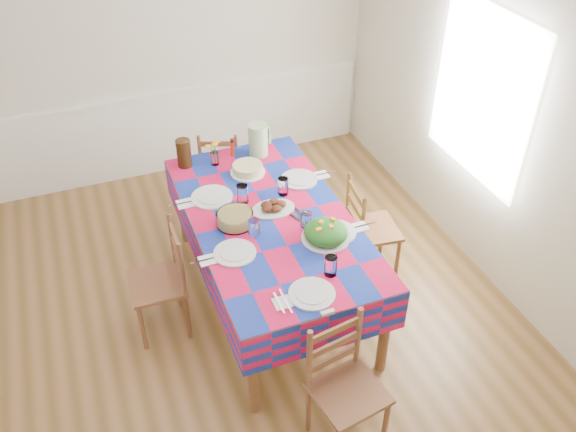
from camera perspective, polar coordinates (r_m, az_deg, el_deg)
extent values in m
cube|color=brown|center=(5.00, -5.06, -10.43)|extent=(4.50, 5.00, 0.04)
cube|color=silver|center=(6.29, -12.80, 14.83)|extent=(4.50, 0.04, 2.70)
cube|color=silver|center=(5.05, 19.62, 7.77)|extent=(0.04, 5.00, 2.70)
cube|color=white|center=(6.42, -12.17, 10.99)|extent=(4.41, 0.06, 0.04)
cube|color=white|center=(6.64, -11.69, 7.57)|extent=(4.41, 0.03, 0.90)
plane|color=white|center=(5.16, 17.62, 10.75)|extent=(0.00, 1.40, 1.40)
cylinder|color=brown|center=(4.17, -3.31, -14.39)|extent=(0.08, 0.08, 0.80)
cylinder|color=brown|center=(4.45, 9.04, -10.61)|extent=(0.08, 0.08, 0.80)
cylinder|color=brown|center=(5.59, -9.85, 0.97)|extent=(0.08, 0.08, 0.80)
cylinder|color=brown|center=(5.80, -0.36, 3.08)|extent=(0.08, 0.08, 0.80)
cube|color=brown|center=(4.66, -1.66, -0.34)|extent=(1.12, 2.13, 0.04)
cube|color=#CB1144|center=(4.64, -1.67, -0.11)|extent=(1.17, 2.18, 0.01)
cube|color=#CB1144|center=(4.64, -8.43, -3.39)|extent=(0.01, 2.18, 0.34)
cube|color=#CB1144|center=(4.93, 4.75, -0.20)|extent=(0.01, 2.18, 0.34)
cube|color=#CB1144|center=(4.02, 3.76, -10.91)|extent=(1.17, 0.01, 0.34)
cube|color=#CB1144|center=(5.60, -5.45, 4.82)|extent=(1.17, 0.01, 0.34)
cylinder|color=silver|center=(4.00, 2.25, -7.29)|extent=(0.31, 0.31, 0.02)
cylinder|color=silver|center=(4.00, 2.26, -7.17)|extent=(0.22, 0.22, 0.01)
cylinder|color=white|center=(4.11, 4.03, -4.66)|extent=(0.09, 0.09, 0.15)
cube|color=white|center=(3.95, -0.53, -8.11)|extent=(0.11, 0.11, 0.01)
cube|color=silver|center=(3.94, -0.85, -8.13)|extent=(0.01, 0.20, 0.00)
cube|color=silver|center=(3.95, -0.22, -7.96)|extent=(0.01, 0.23, 0.00)
cylinder|color=silver|center=(4.32, -5.00, -3.45)|extent=(0.30, 0.30, 0.02)
cylinder|color=silver|center=(4.31, -5.00, -3.34)|extent=(0.21, 0.21, 0.01)
cylinder|color=white|center=(4.42, -3.19, -1.17)|extent=(0.09, 0.09, 0.15)
cube|color=white|center=(4.29, -7.58, -4.12)|extent=(0.11, 0.11, 0.01)
cube|color=silver|center=(4.28, -7.88, -4.14)|extent=(0.19, 0.01, 0.00)
cube|color=silver|center=(4.29, -7.30, -4.00)|extent=(0.22, 0.01, 0.00)
cylinder|color=silver|center=(4.87, -7.13, 1.77)|extent=(0.33, 0.33, 0.02)
cylinder|color=silver|center=(4.86, -7.14, 1.88)|extent=(0.23, 0.23, 0.01)
cylinder|color=white|center=(4.75, -4.30, 2.04)|extent=(0.09, 0.09, 0.16)
cube|color=white|center=(4.84, -9.64, 1.15)|extent=(0.12, 0.12, 0.01)
cube|color=silver|center=(4.83, -9.93, 1.15)|extent=(0.21, 0.01, 0.00)
cube|color=silver|center=(4.84, -9.37, 1.28)|extent=(0.25, 0.01, 0.00)
cylinder|color=silver|center=(4.49, 4.54, -1.53)|extent=(0.30, 0.30, 0.02)
cylinder|color=silver|center=(4.49, 4.54, -1.42)|extent=(0.21, 0.21, 0.01)
cylinder|color=white|center=(4.48, 1.71, -0.46)|extent=(0.08, 0.08, 0.14)
cube|color=white|center=(4.57, 6.78, -1.00)|extent=(0.11, 0.11, 0.01)
cube|color=silver|center=(4.56, 6.54, -1.01)|extent=(0.19, 0.01, 0.00)
cube|color=silver|center=(4.57, 7.03, -0.89)|extent=(0.22, 0.01, 0.00)
cylinder|color=silver|center=(5.04, 1.03, 3.45)|extent=(0.31, 0.31, 0.02)
cylinder|color=silver|center=(5.03, 1.03, 3.55)|extent=(0.21, 0.21, 0.01)
cylinder|color=white|center=(4.84, -0.47, 2.79)|extent=(0.09, 0.09, 0.15)
cube|color=white|center=(5.11, 3.15, 3.86)|extent=(0.11, 0.11, 0.01)
cube|color=silver|center=(5.10, 2.92, 3.86)|extent=(0.19, 0.01, 0.00)
cube|color=silver|center=(5.12, 3.39, 3.96)|extent=(0.23, 0.01, 0.00)
ellipsoid|color=silver|center=(4.70, -1.39, 0.65)|extent=(0.34, 0.25, 0.02)
ellipsoid|color=black|center=(4.70, -0.70, 1.13)|extent=(0.09, 0.08, 0.05)
ellipsoid|color=black|center=(4.72, -1.32, 1.32)|extent=(0.09, 0.08, 0.05)
ellipsoid|color=black|center=(4.70, -2.04, 1.06)|extent=(0.09, 0.08, 0.05)
ellipsoid|color=black|center=(4.66, -1.94, 0.69)|extent=(0.09, 0.08, 0.05)
ellipsoid|color=black|center=(4.65, -1.14, 0.68)|extent=(0.09, 0.08, 0.05)
cylinder|color=silver|center=(4.44, 3.54, -2.06)|extent=(0.36, 0.36, 0.02)
ellipsoid|color=#164812|center=(4.40, 3.57, -1.50)|extent=(0.32, 0.32, 0.14)
cube|color=#FBA015|center=(4.31, 2.93, -1.26)|extent=(0.04, 0.03, 0.01)
cube|color=#FBA015|center=(4.37, 3.13, -0.57)|extent=(0.05, 0.05, 0.01)
cube|color=#FBA015|center=(4.34, 4.08, -0.97)|extent=(0.04, 0.05, 0.01)
cube|color=#FBA015|center=(4.41, 4.26, -0.30)|extent=(0.05, 0.05, 0.01)
cylinder|color=white|center=(4.56, -4.98, -0.24)|extent=(0.28, 0.28, 0.10)
cylinder|color=#E7DD7A|center=(4.56, -4.98, -0.24)|extent=(0.26, 0.26, 0.08)
cylinder|color=silver|center=(5.14, -3.79, 4.10)|extent=(0.30, 0.30, 0.01)
cylinder|color=tan|center=(5.12, -3.80, 4.48)|extent=(0.25, 0.25, 0.07)
cube|color=black|center=(4.60, 1.01, -0.35)|extent=(0.12, 0.29, 0.01)
cube|color=black|center=(4.63, 1.50, -0.07)|extent=(0.06, 0.30, 0.01)
cylinder|color=white|center=(5.26, -6.87, 5.39)|extent=(0.07, 0.07, 0.12)
cylinder|color=#287025|center=(5.23, -7.12, 5.76)|extent=(0.01, 0.01, 0.17)
ellipsoid|color=#FBA015|center=(5.18, -7.50, 6.48)|extent=(0.06, 0.06, 0.02)
cylinder|color=#287025|center=(5.24, -6.78, 5.89)|extent=(0.01, 0.01, 0.17)
ellipsoid|color=#FBA015|center=(5.21, -6.67, 6.94)|extent=(0.06, 0.06, 0.02)
cylinder|color=#287025|center=(5.22, -6.86, 5.72)|extent=(0.01, 0.01, 0.17)
ellipsoid|color=#FBA015|center=(5.14, -6.89, 6.68)|extent=(0.06, 0.06, 0.02)
cylinder|color=red|center=(5.35, -5.23, 6.43)|extent=(0.04, 0.04, 0.16)
cylinder|color=#A0C78C|center=(5.32, -2.82, 7.13)|extent=(0.17, 0.17, 0.29)
cylinder|color=#321D0B|center=(5.24, -9.72, 5.82)|extent=(0.12, 0.12, 0.25)
cube|color=silver|center=(3.89, 3.72, -8.99)|extent=(0.09, 0.03, 0.02)
cylinder|color=brown|center=(4.19, 9.10, -18.65)|extent=(0.04, 0.04, 0.46)
cylinder|color=brown|center=(4.20, 1.94, -17.59)|extent=(0.04, 0.04, 0.46)
cylinder|color=brown|center=(4.34, 6.20, -15.48)|extent=(0.04, 0.04, 0.46)
cube|color=brown|center=(3.99, 5.71, -16.16)|extent=(0.49, 0.47, 0.03)
cylinder|color=brown|center=(3.82, 2.01, -13.31)|extent=(0.04, 0.04, 0.51)
cylinder|color=brown|center=(3.97, 6.58, -11.16)|extent=(0.04, 0.04, 0.51)
cube|color=brown|center=(3.97, 4.28, -13.18)|extent=(0.37, 0.08, 0.05)
cube|color=brown|center=(3.87, 4.37, -11.93)|extent=(0.37, 0.08, 0.05)
cube|color=brown|center=(3.77, 4.46, -10.62)|extent=(0.37, 0.08, 0.05)
cylinder|color=brown|center=(6.24, -4.47, 3.60)|extent=(0.03, 0.03, 0.42)
cylinder|color=brown|center=(6.27, -7.55, 3.55)|extent=(0.03, 0.03, 0.42)
cylinder|color=brown|center=(5.98, -4.61, 1.90)|extent=(0.03, 0.03, 0.42)
cylinder|color=brown|center=(6.01, -7.82, 1.86)|extent=(0.03, 0.03, 0.42)
cube|color=brown|center=(6.00, -6.25, 4.51)|extent=(0.50, 0.49, 0.03)
cylinder|color=brown|center=(5.73, -4.83, 5.47)|extent=(0.03, 0.03, 0.47)
cylinder|color=brown|center=(5.76, -8.19, 5.41)|extent=(0.03, 0.03, 0.47)
cube|color=brown|center=(5.79, -6.45, 4.66)|extent=(0.32, 0.13, 0.05)
cube|color=brown|center=(5.73, -6.54, 5.68)|extent=(0.32, 0.13, 0.05)
cube|color=brown|center=(5.66, -6.62, 6.73)|extent=(0.32, 0.13, 0.05)
cylinder|color=brown|center=(5.03, -14.08, -7.23)|extent=(0.04, 0.04, 0.45)
cylinder|color=brown|center=(4.78, -13.45, -10.15)|extent=(0.04, 0.04, 0.45)
cylinder|color=brown|center=(5.05, -10.24, -6.42)|extent=(0.04, 0.04, 0.45)
cylinder|color=brown|center=(4.79, -9.38, -9.27)|extent=(0.04, 0.04, 0.45)
cube|color=brown|center=(4.74, -12.16, -6.18)|extent=(0.42, 0.44, 0.03)
cylinder|color=brown|center=(4.73, -10.75, -2.20)|extent=(0.04, 0.04, 0.50)
cylinder|color=brown|center=(4.46, -9.87, -5.01)|extent=(0.04, 0.04, 0.50)
cube|color=brown|center=(4.66, -10.19, -4.50)|extent=(0.03, 0.36, 0.05)
cube|color=brown|center=(4.57, -10.36, -3.27)|extent=(0.03, 0.36, 0.05)
cube|color=brown|center=(4.49, -10.54, -2.01)|extent=(0.03, 0.36, 0.05)
cylinder|color=brown|center=(5.28, 10.18, -4.13)|extent=(0.04, 0.04, 0.45)
cylinder|color=brown|center=(5.52, 8.78, -1.75)|extent=(0.04, 0.04, 0.45)
cylinder|color=brown|center=(5.17, 6.72, -4.78)|extent=(0.04, 0.04, 0.45)
cylinder|color=brown|center=(5.42, 5.45, -2.32)|extent=(0.04, 0.04, 0.45)
cube|color=brown|center=(5.19, 8.00, -1.21)|extent=(0.45, 0.46, 0.03)
cylinder|color=brown|center=(4.86, 7.00, -0.67)|extent=(0.04, 0.04, 0.50)
cylinder|color=brown|center=(5.13, 5.65, 1.73)|extent=(0.04, 0.04, 0.50)
cube|color=brown|center=(5.05, 6.23, -0.34)|extent=(0.06, 0.36, 0.05)
cube|color=brown|center=(4.97, 6.33, 0.84)|extent=(0.06, 0.36, 0.05)
cube|color=brown|center=(4.90, 6.43, 2.05)|extent=(0.06, 0.36, 0.05)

